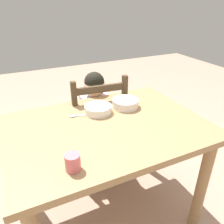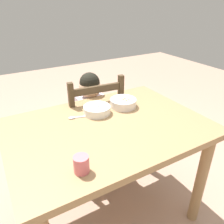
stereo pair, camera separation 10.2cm
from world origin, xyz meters
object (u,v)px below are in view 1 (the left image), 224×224
bowl_of_carrots (125,103)px  spoon (76,116)px  bowl_of_peas (98,109)px  drinking_cup (73,162)px  child_figure (97,111)px  dining_chair (97,129)px  dining_table (107,142)px

bowl_of_carrots → spoon: bearing=177.9°
bowl_of_peas → drinking_cup: size_ratio=2.21×
bowl_of_peas → child_figure: bearing=70.9°
dining_chair → bowl_of_carrots: bearing=-70.3°
bowl_of_peas → dining_table: bearing=-93.6°
dining_table → bowl_of_peas: (0.01, 0.17, 0.15)m
spoon → drinking_cup: size_ratio=1.73×
dining_table → drinking_cup: size_ratio=14.67×
dining_table → spoon: bearing=127.2°
dining_chair → child_figure: size_ratio=1.00×
child_figure → drinking_cup: (-0.40, -0.75, 0.19)m
dining_chair → child_figure: (0.00, -0.00, 0.17)m
spoon → drinking_cup: drinking_cup is taller
bowl_of_peas → drinking_cup: bearing=-123.7°
spoon → dining_table: bearing=-52.8°
dining_table → bowl_of_peas: size_ratio=6.65×
bowl_of_peas → spoon: size_ratio=1.28×
bowl_of_carrots → child_figure: bearing=109.1°
bowl_of_carrots → spoon: 0.35m
dining_chair → spoon: bearing=-130.7°
dining_chair → bowl_of_peas: (-0.10, -0.30, 0.35)m
child_figure → bowl_of_carrots: (0.10, -0.29, 0.18)m
child_figure → bowl_of_peas: child_figure is taller
bowl_of_carrots → spoon: bowl_of_carrots is taller
child_figure → drinking_cup: 0.87m
child_figure → bowl_of_carrots: bearing=-70.9°
bowl_of_peas → spoon: 0.15m
child_figure → spoon: size_ratio=6.82×
dining_table → bowl_of_carrots: bearing=38.1°
child_figure → spoon: bearing=-131.6°
bowl_of_carrots → bowl_of_peas: bearing=180.0°
dining_table → child_figure: bearing=76.3°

